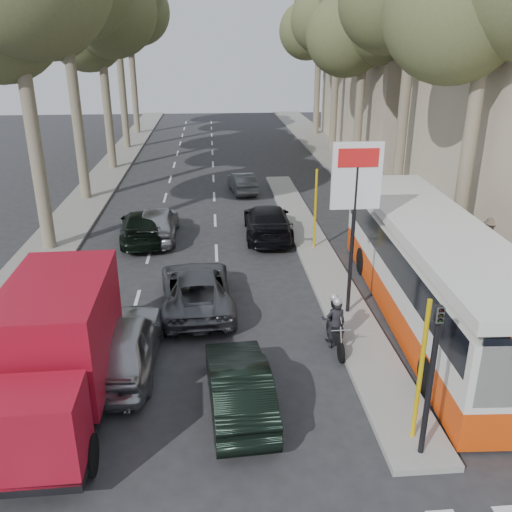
{
  "coord_description": "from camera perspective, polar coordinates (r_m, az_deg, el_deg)",
  "views": [
    {
      "loc": [
        -0.99,
        -10.34,
        8.24
      ],
      "look_at": [
        0.4,
        6.44,
        1.6
      ],
      "focal_mm": 38.0,
      "sensor_mm": 36.0,
      "label": 1
    }
  ],
  "objects": [
    {
      "name": "tree_r_c",
      "position": [
        37.83,
        11.59,
        23.32
      ],
      "size": [
        7.4,
        7.2,
        13.32
      ],
      "color": "#6B604C",
      "rests_on": "ground"
    },
    {
      "name": "tree_l_e",
      "position": [
        54.96,
        -13.14,
        23.6
      ],
      "size": [
        7.4,
        7.2,
        14.49
      ],
      "color": "#6B604C",
      "rests_on": "ground"
    },
    {
      "name": "city_bus",
      "position": [
        17.62,
        17.99,
        -1.31
      ],
      "size": [
        3.32,
        12.54,
        3.27
      ],
      "rotation": [
        0.0,
        0.0,
        -0.05
      ],
      "color": "#DC400C",
      "rests_on": "ground"
    },
    {
      "name": "red_truck",
      "position": [
        13.43,
        -20.31,
        -9.38
      ],
      "size": [
        2.33,
        5.87,
        3.11
      ],
      "rotation": [
        0.0,
        0.0,
        0.02
      ],
      "color": "black",
      "rests_on": "ground"
    },
    {
      "name": "queue_car_d",
      "position": [
        32.18,
        -1.46,
        7.74
      ],
      "size": [
        1.7,
        3.68,
        1.17
      ],
      "primitive_type": "imported",
      "rotation": [
        0.0,
        0.0,
        3.27
      ],
      "color": "#494C51",
      "rests_on": "ground"
    },
    {
      "name": "tree_r_d",
      "position": [
        45.68,
        8.91,
        24.83
      ],
      "size": [
        7.4,
        7.2,
        14.88
      ],
      "color": "#6B604C",
      "rests_on": "ground"
    },
    {
      "name": "billboard",
      "position": [
        16.55,
        10.35,
        5.25
      ],
      "size": [
        1.5,
        12.1,
        5.6
      ],
      "color": "yellow",
      "rests_on": "ground"
    },
    {
      "name": "dark_hatchback",
      "position": [
        13.24,
        -1.81,
        -13.42
      ],
      "size": [
        1.65,
        4.09,
        1.32
      ],
      "primitive_type": "imported",
      "rotation": [
        0.0,
        0.0,
        3.21
      ],
      "color": "black",
      "rests_on": "ground"
    },
    {
      "name": "queue_car_c",
      "position": [
        24.64,
        -10.37,
        3.46
      ],
      "size": [
        1.79,
        4.42,
        1.5
      ],
      "primitive_type": "imported",
      "rotation": [
        0.0,
        0.0,
        3.14
      ],
      "color": "#9C9EA4",
      "rests_on": "ground"
    },
    {
      "name": "traffic_light_island",
      "position": [
        11.37,
        18.2,
        -10.09
      ],
      "size": [
        0.16,
        0.41,
        3.6
      ],
      "color": "black",
      "rests_on": "ground"
    },
    {
      "name": "queue_car_b",
      "position": [
        24.51,
        1.22,
        3.66
      ],
      "size": [
        2.18,
        5.06,
        1.45
      ],
      "primitive_type": "imported",
      "rotation": [
        0.0,
        0.0,
        3.11
      ],
      "color": "black",
      "rests_on": "ground"
    },
    {
      "name": "building_far",
      "position": [
        47.31,
        16.75,
        20.38
      ],
      "size": [
        11.0,
        20.0,
        16.0
      ],
      "primitive_type": "cube",
      "color": "#B7A88E",
      "rests_on": "ground"
    },
    {
      "name": "traffic_island",
      "position": [
        23.24,
        6.09,
        0.83
      ],
      "size": [
        1.5,
        26.0,
        0.16
      ],
      "primitive_type": "cube",
      "color": "gray",
      "rests_on": "ground"
    },
    {
      "name": "ground",
      "position": [
        13.26,
        0.6,
        -16.9
      ],
      "size": [
        120.0,
        120.0,
        0.0
      ],
      "primitive_type": "plane",
      "color": "#28282B",
      "rests_on": "ground"
    },
    {
      "name": "tree_l_c",
      "position": [
        39.09,
        -16.06,
        23.39
      ],
      "size": [
        7.4,
        7.2,
        13.71
      ],
      "color": "#6B604C",
      "rests_on": "ground"
    },
    {
      "name": "motorcycle",
      "position": [
        15.85,
        8.25,
        -6.95
      ],
      "size": [
        0.7,
        1.93,
        1.64
      ],
      "rotation": [
        0.0,
        0.0,
        0.02
      ],
      "color": "black",
      "rests_on": "ground"
    },
    {
      "name": "queue_car_a",
      "position": [
        18.02,
        -6.29,
        -3.43
      ],
      "size": [
        2.59,
        5.05,
        1.36
      ],
      "primitive_type": "imported",
      "rotation": [
        0.0,
        0.0,
        3.21
      ],
      "color": "#4E4F55",
      "rests_on": "ground"
    },
    {
      "name": "tree_r_e",
      "position": [
        53.48,
        6.87,
        23.67
      ],
      "size": [
        7.4,
        7.2,
        14.1
      ],
      "color": "#6B604C",
      "rests_on": "ground"
    },
    {
      "name": "median_left",
      "position": [
        39.83,
        -14.94,
        8.94
      ],
      "size": [
        2.4,
        64.0,
        0.12
      ],
      "primitive_type": "cube",
      "color": "gray",
      "rests_on": "ground"
    },
    {
      "name": "sidewalk_right",
      "position": [
        37.52,
        10.32,
        8.57
      ],
      "size": [
        3.2,
        70.0,
        0.12
      ],
      "primitive_type": "cube",
      "color": "gray",
      "rests_on": "ground"
    },
    {
      "name": "queue_car_e",
      "position": [
        24.59,
        -11.88,
        3.11
      ],
      "size": [
        2.33,
        4.79,
        1.34
      ],
      "primitive_type": "imported",
      "rotation": [
        0.0,
        0.0,
        3.24
      ],
      "color": "black",
      "rests_on": "ground"
    },
    {
      "name": "pedestrian_near",
      "position": [
        22.76,
        18.38,
        1.59
      ],
      "size": [
        0.83,
        1.03,
        1.58
      ],
      "primitive_type": "imported",
      "rotation": [
        0.0,
        0.0,
        2.05
      ],
      "color": "#392E45",
      "rests_on": "sidewalk_right"
    },
    {
      "name": "pedestrian_far",
      "position": [
        23.56,
        23.37,
        1.72
      ],
      "size": [
        1.1,
        0.49,
        1.7
      ],
      "primitive_type": "imported",
      "rotation": [
        0.0,
        0.0,
        3.14
      ],
      "color": "brown",
      "rests_on": "sidewalk_right"
    },
    {
      "name": "silver_hatchback",
      "position": [
        15.05,
        -13.85,
        -8.86
      ],
      "size": [
        2.03,
        4.68,
        1.57
      ],
      "primitive_type": "imported",
      "rotation": [
        0.0,
        0.0,
        3.1
      ],
      "color": "#B0B3B8",
      "rests_on": "ground"
    }
  ]
}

